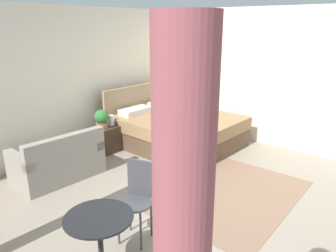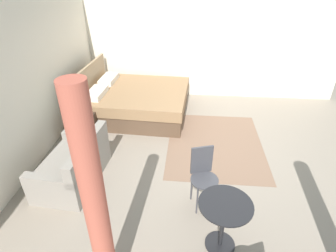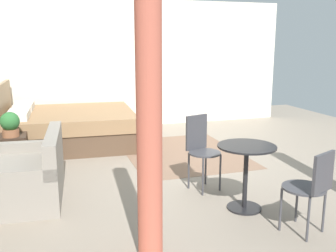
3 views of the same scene
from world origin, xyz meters
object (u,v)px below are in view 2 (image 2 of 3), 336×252
at_px(vase, 85,109).
at_px(balcony_table, 224,217).
at_px(couch, 74,166).
at_px(potted_plant, 79,110).
at_px(bed, 135,101).
at_px(cafe_chair_near_window, 203,172).
at_px(nightstand, 85,127).

bearing_deg(vase, balcony_table, -133.49).
xyz_separation_m(couch, vase, (1.35, 0.26, 0.32)).
bearing_deg(potted_plant, bed, -33.34).
bearing_deg(couch, potted_plant, 13.49).
bearing_deg(bed, cafe_chair_near_window, -150.63).
relative_size(bed, couch, 1.72).
relative_size(bed, nightstand, 4.71).
bearing_deg(balcony_table, potted_plant, 49.44).
relative_size(nightstand, cafe_chair_near_window, 0.54).
xyz_separation_m(potted_plant, balcony_table, (-2.15, -2.51, -0.18)).
height_order(bed, vase, bed).
xyz_separation_m(bed, couch, (-2.35, 0.53, -0.05)).
distance_m(couch, potted_plant, 1.23).
distance_m(vase, cafe_chair_near_window, 2.80).
bearing_deg(nightstand, balcony_table, -131.93).
distance_m(potted_plant, vase, 0.24).
bearing_deg(potted_plant, couch, -166.51).
bearing_deg(vase, cafe_chair_near_window, -125.85).
xyz_separation_m(bed, cafe_chair_near_window, (-2.63, -1.48, 0.23)).
bearing_deg(balcony_table, bed, 26.96).
distance_m(nightstand, potted_plant, 0.44).
bearing_deg(bed, couch, 167.37).
relative_size(bed, cafe_chair_near_window, 2.54).
relative_size(potted_plant, vase, 1.77).
bearing_deg(balcony_table, couch, 65.65).
bearing_deg(vase, potted_plant, 176.55).
bearing_deg(bed, vase, 141.69).
relative_size(potted_plant, balcony_table, 0.49).
height_order(bed, couch, bed).
distance_m(nightstand, balcony_table, 3.37).
xyz_separation_m(couch, nightstand, (1.23, 0.26, -0.02)).
relative_size(couch, nightstand, 2.74).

